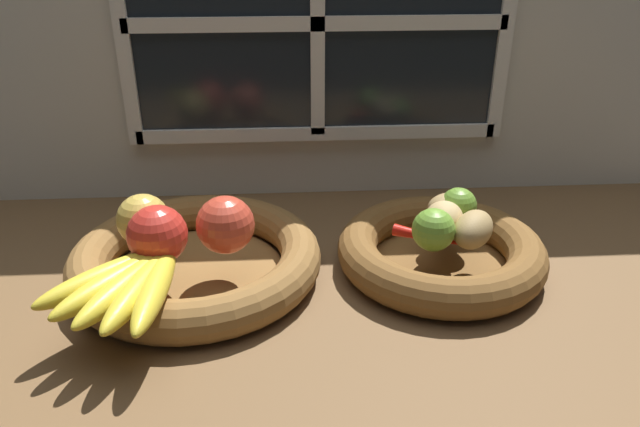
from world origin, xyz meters
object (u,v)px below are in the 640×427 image
(apple_red_front, at_px, (157,235))
(lime_near, at_px, (433,230))
(apple_golden_left, at_px, (143,219))
(fruit_bowl_left, at_px, (196,261))
(apple_red_right, at_px, (225,225))
(chili_pepper, at_px, (435,238))
(potato_small, at_px, (473,229))
(fruit_bowl_right, at_px, (441,253))
(potato_large, at_px, (445,220))
(potato_back, at_px, (450,208))
(lime_far, at_px, (458,206))
(banana_bunch_front, at_px, (130,283))

(apple_red_front, height_order, lime_near, apple_red_front)
(apple_golden_left, relative_size, lime_near, 1.22)
(fruit_bowl_left, relative_size, apple_red_front, 4.54)
(fruit_bowl_left, distance_m, apple_red_right, 0.09)
(apple_golden_left, relative_size, chili_pepper, 0.60)
(apple_red_front, bearing_deg, potato_small, 2.13)
(fruit_bowl_right, bearing_deg, lime_near, -123.69)
(apple_golden_left, xyz_separation_m, potato_large, (0.42, -0.01, -0.01))
(potato_back, distance_m, lime_far, 0.01)
(apple_red_front, bearing_deg, chili_pepper, 3.35)
(potato_small, xyz_separation_m, lime_near, (-0.06, -0.01, 0.00))
(apple_golden_left, relative_size, apple_red_front, 0.92)
(fruit_bowl_left, distance_m, potato_large, 0.36)
(banana_bunch_front, xyz_separation_m, potato_back, (0.43, 0.17, 0.01))
(apple_red_front, bearing_deg, lime_near, 1.41)
(fruit_bowl_left, distance_m, lime_far, 0.39)
(lime_far, bearing_deg, potato_back, 152.74)
(fruit_bowl_right, bearing_deg, apple_red_front, -173.08)
(potato_large, relative_size, chili_pepper, 0.53)
(potato_large, height_order, chili_pepper, potato_large)
(fruit_bowl_right, bearing_deg, apple_golden_left, 179.22)
(lime_far, height_order, chili_pepper, lime_far)
(apple_golden_left, bearing_deg, fruit_bowl_left, -4.97)
(fruit_bowl_right, xyz_separation_m, potato_small, (0.03, -0.03, 0.06))
(apple_golden_left, bearing_deg, apple_red_front, -61.55)
(fruit_bowl_right, xyz_separation_m, banana_bunch_front, (-0.41, -0.12, 0.05))
(fruit_bowl_left, height_order, lime_far, lime_far)
(apple_red_front, relative_size, lime_far, 1.45)
(apple_red_right, distance_m, potato_back, 0.33)
(fruit_bowl_right, height_order, apple_red_front, apple_red_front)
(potato_back, relative_size, potato_large, 1.09)
(potato_small, relative_size, lime_far, 1.47)
(apple_golden_left, relative_size, apple_red_right, 0.91)
(lime_far, bearing_deg, chili_pepper, -126.89)
(apple_red_right, xyz_separation_m, lime_near, (0.28, -0.01, -0.01))
(potato_small, bearing_deg, apple_red_right, 178.81)
(potato_back, bearing_deg, apple_red_right, -168.11)
(apple_red_right, distance_m, potato_large, 0.31)
(potato_back, relative_size, chili_pepper, 0.58)
(potato_back, bearing_deg, chili_pepper, -118.76)
(fruit_bowl_right, distance_m, potato_back, 0.07)
(potato_back, bearing_deg, apple_golden_left, -175.07)
(chili_pepper, bearing_deg, apple_red_right, -150.72)
(potato_large, bearing_deg, potato_small, -45.00)
(fruit_bowl_left, bearing_deg, fruit_bowl_right, 0.00)
(potato_small, distance_m, lime_far, 0.07)
(apple_golden_left, xyz_separation_m, potato_small, (0.45, -0.04, -0.01))
(banana_bunch_front, bearing_deg, chili_pepper, 13.90)
(apple_red_front, xyz_separation_m, potato_large, (0.39, 0.05, -0.02))
(apple_red_right, relative_size, banana_bunch_front, 0.40)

